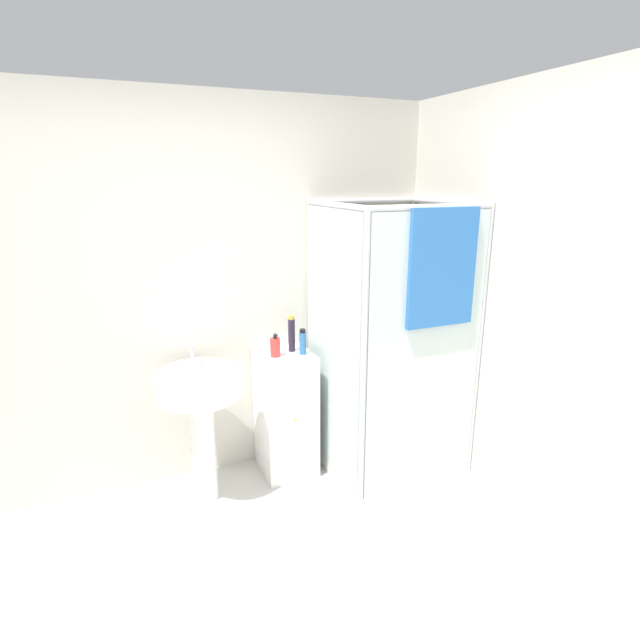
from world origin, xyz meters
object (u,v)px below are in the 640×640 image
at_px(soap_dispenser, 275,347).
at_px(shampoo_bottle_tall_black, 292,334).
at_px(sink, 200,402).
at_px(shampoo_bottle_blue, 303,342).

xyz_separation_m(soap_dispenser, shampoo_bottle_tall_black, (0.13, 0.06, 0.06)).
xyz_separation_m(sink, shampoo_bottle_tall_black, (0.65, 0.14, 0.32)).
distance_m(sink, shampoo_bottle_tall_black, 0.74).
height_order(sink, soap_dispenser, soap_dispenser).
distance_m(shampoo_bottle_tall_black, shampoo_bottle_blue, 0.10).
height_order(shampoo_bottle_tall_black, shampoo_bottle_blue, shampoo_bottle_tall_black).
bearing_deg(shampoo_bottle_blue, soap_dispenser, 170.20).
bearing_deg(sink, soap_dispenser, 9.59).
bearing_deg(shampoo_bottle_blue, sink, -175.41).
distance_m(sink, soap_dispenser, 0.58).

